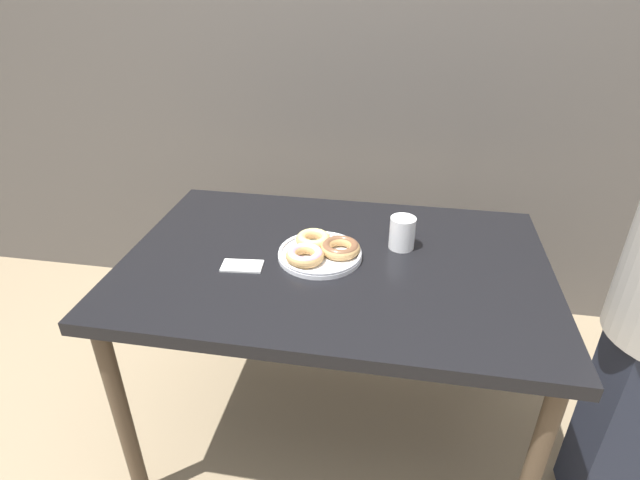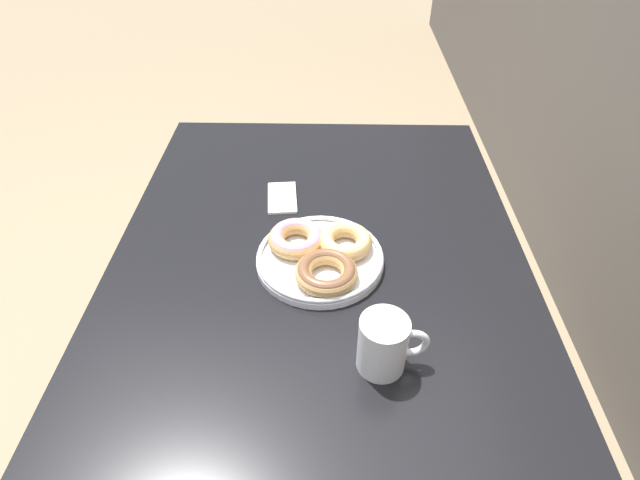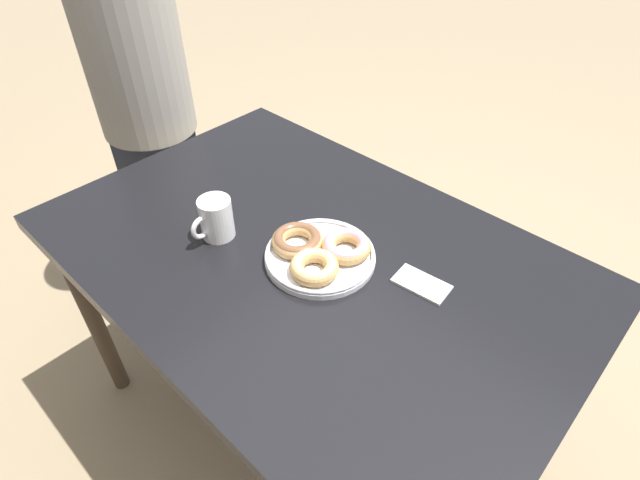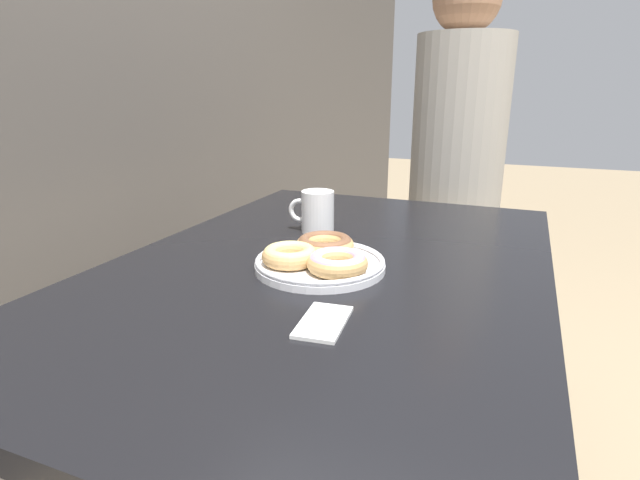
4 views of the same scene
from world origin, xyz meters
name	(u,v)px [view 4 (image 4 of 4)]	position (x,y,z in m)	size (l,w,h in m)	color
dining_table	(330,295)	(0.00, 0.20, 0.68)	(1.28, 0.85, 0.76)	black
donut_plate	(319,257)	(-0.05, 0.20, 0.78)	(0.26, 0.26, 0.05)	white
coffee_mug	(317,211)	(0.19, 0.31, 0.81)	(0.08, 0.12, 0.10)	white
person_figure	(456,180)	(0.90, 0.07, 0.78)	(0.33, 0.32, 1.47)	#232838
napkin	(323,322)	(-0.26, 0.11, 0.76)	(0.13, 0.08, 0.01)	white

